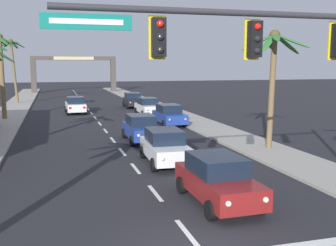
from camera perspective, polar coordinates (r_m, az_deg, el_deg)
sidewalk_right at (r=31.98m, az=5.25°, el=-0.40°), size 3.20×110.00×0.14m
lane_markings at (r=31.07m, az=-8.21°, el=-0.83°), size 4.28×89.68×0.01m
traffic_signal_mast at (r=11.65m, az=18.95°, el=8.29°), size 10.46×0.41×6.70m
sedan_lead_at_stop_bar at (r=14.41m, az=6.97°, el=-7.84°), size 2.02×4.48×1.68m
sedan_third_in_queue at (r=19.93m, az=-0.44°, el=-3.29°), size 2.07×4.50×1.68m
sedan_fifth_in_queue at (r=25.77m, az=-3.79°, el=-0.69°), size 1.95×4.45×1.68m
sedan_oncoming_far at (r=41.61m, az=-12.89°, el=2.50°), size 2.04×4.49×1.68m
sedan_parked_nearest_kerb at (r=46.44m, az=-4.96°, el=3.24°), size 2.04×4.49×1.68m
sedan_parked_mid_kerb at (r=39.23m, az=-2.83°, el=2.36°), size 2.03×4.48×1.68m
sedan_parked_far_kerb at (r=32.47m, az=0.17°, el=1.16°), size 1.99×4.47×1.68m
palm_left_third at (r=38.19m, az=-22.43°, el=7.74°), size 3.05×2.88×7.48m
palm_left_farthest at (r=53.65m, az=-21.04°, el=8.59°), size 3.48×3.11×7.97m
palm_right_second at (r=23.38m, az=14.53°, el=8.33°), size 3.63×3.73×6.72m
town_gateway_arch at (r=73.17m, az=-13.05°, el=7.41°), size 14.51×0.90×6.32m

